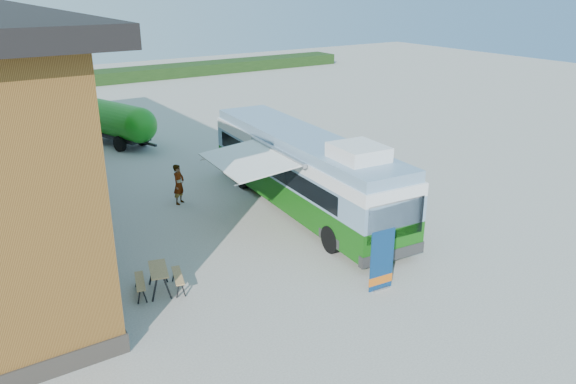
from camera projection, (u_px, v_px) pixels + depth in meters
ground at (342, 277)px, 16.67m from camera, size 100.00×100.00×0.00m
hedge at (148, 73)px, 50.31m from camera, size 40.00×3.00×1.00m
bus at (303, 169)px, 21.07m from camera, size 3.24×11.26×3.41m
awning at (253, 158)px, 19.45m from camera, size 2.68×3.98×0.49m
banner at (381, 265)px, 15.76m from camera, size 0.80×0.22×1.85m
picnic_table at (159, 275)px, 15.70m from camera, size 1.54×1.44×0.73m
person_a at (179, 184)px, 21.93m from camera, size 0.70×0.65×1.60m
person_b at (92, 229)px, 17.81m from camera, size 1.07×1.06×1.74m
slurry_tanker at (115, 120)px, 29.73m from camera, size 3.09×5.95×2.29m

